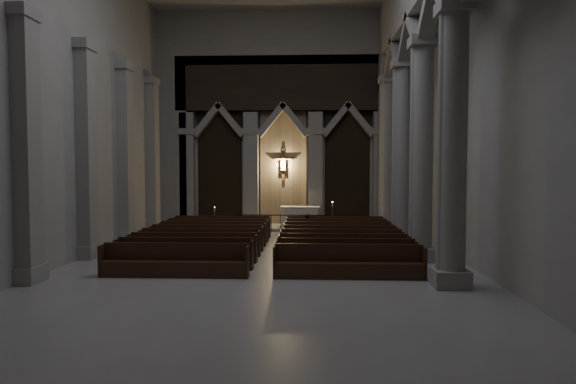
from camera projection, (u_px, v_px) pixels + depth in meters
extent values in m
plane|color=#9B9892|center=(265.00, 268.00, 17.35)|extent=(24.00, 24.00, 0.00)
cube|color=#9D9A93|center=(283.00, 120.00, 29.01)|extent=(14.00, 0.10, 12.00)
cube|color=#9D9A93|center=(59.00, 90.00, 17.33)|extent=(0.10, 24.00, 12.00)
cube|color=#9D9A93|center=(478.00, 88.00, 16.74)|extent=(0.10, 24.00, 12.00)
cube|color=gray|center=(187.00, 170.00, 28.89)|extent=(0.80, 0.50, 6.40)
cube|color=gray|center=(188.00, 222.00, 29.04)|extent=(1.05, 0.70, 0.50)
cube|color=gray|center=(187.00, 132.00, 28.77)|extent=(1.00, 0.65, 0.35)
cube|color=gray|center=(251.00, 170.00, 28.73)|extent=(0.80, 0.50, 6.40)
cube|color=gray|center=(251.00, 222.00, 28.89)|extent=(1.05, 0.70, 0.50)
cube|color=gray|center=(251.00, 131.00, 28.62)|extent=(1.00, 0.65, 0.35)
cube|color=gray|center=(315.00, 170.00, 28.58)|extent=(0.80, 0.50, 6.40)
cube|color=gray|center=(315.00, 223.00, 28.73)|extent=(1.05, 0.70, 0.50)
cube|color=gray|center=(315.00, 131.00, 28.47)|extent=(1.00, 0.65, 0.35)
cube|color=gray|center=(380.00, 170.00, 28.43)|extent=(0.80, 0.50, 6.40)
cube|color=gray|center=(380.00, 223.00, 28.58)|extent=(1.05, 0.70, 0.50)
cube|color=gray|center=(381.00, 131.00, 28.31)|extent=(1.00, 0.65, 0.35)
cube|color=black|center=(220.00, 165.00, 29.14)|extent=(2.60, 0.15, 7.00)
cube|color=#9B8364|center=(283.00, 165.00, 28.99)|extent=(2.60, 0.15, 7.00)
cube|color=black|center=(347.00, 165.00, 28.84)|extent=(2.60, 0.15, 7.00)
cube|color=black|center=(283.00, 83.00, 28.41)|extent=(12.00, 0.50, 3.00)
cube|color=gray|center=(173.00, 147.00, 28.85)|extent=(1.60, 0.50, 9.00)
cube|color=gray|center=(395.00, 146.00, 28.32)|extent=(1.60, 0.50, 9.00)
cube|color=gray|center=(283.00, 38.00, 28.27)|extent=(14.00, 0.50, 3.00)
plane|color=#FFC772|center=(283.00, 165.00, 28.96)|extent=(1.50, 0.00, 1.50)
cube|color=brown|center=(283.00, 165.00, 28.87)|extent=(0.13, 0.08, 1.80)
cube|color=brown|center=(283.00, 158.00, 28.85)|extent=(1.10, 0.08, 0.13)
cube|color=tan|center=(283.00, 165.00, 28.81)|extent=(0.26, 0.10, 0.60)
sphere|color=tan|center=(283.00, 158.00, 28.79)|extent=(0.17, 0.17, 0.17)
cylinder|color=tan|center=(279.00, 159.00, 28.80)|extent=(0.45, 0.08, 0.08)
cylinder|color=tan|center=(288.00, 159.00, 28.78)|extent=(0.45, 0.08, 0.08)
cube|color=gray|center=(387.00, 227.00, 26.58)|extent=(1.00, 1.00, 0.50)
cylinder|color=gray|center=(388.00, 155.00, 26.39)|extent=(0.70, 0.70, 7.50)
cube|color=gray|center=(388.00, 79.00, 26.18)|extent=(0.95, 0.95, 0.35)
cube|color=gray|center=(400.00, 238.00, 22.59)|extent=(1.00, 1.00, 0.50)
cylinder|color=gray|center=(401.00, 153.00, 22.39)|extent=(0.70, 0.70, 7.50)
cube|color=gray|center=(402.00, 64.00, 22.19)|extent=(0.95, 0.95, 0.35)
cube|color=gray|center=(420.00, 254.00, 18.60)|extent=(1.00, 1.00, 0.50)
cylinder|color=gray|center=(421.00, 150.00, 18.40)|extent=(0.70, 0.70, 7.50)
cube|color=gray|center=(423.00, 42.00, 18.20)|extent=(0.95, 0.95, 0.35)
cube|color=gray|center=(450.00, 278.00, 14.61)|extent=(1.00, 1.00, 0.50)
cylinder|color=gray|center=(452.00, 146.00, 14.41)|extent=(0.70, 0.70, 7.50)
cube|color=gray|center=(455.00, 7.00, 14.21)|extent=(0.95, 0.95, 0.35)
cube|color=gray|center=(382.00, 145.00, 28.25)|extent=(0.55, 1.20, 9.20)
cube|color=gray|center=(154.00, 226.00, 27.10)|extent=(0.60, 1.00, 0.50)
cube|color=gray|center=(153.00, 155.00, 26.91)|extent=(0.50, 0.80, 7.50)
cube|color=gray|center=(152.00, 81.00, 26.70)|extent=(0.60, 1.00, 0.35)
cube|color=gray|center=(127.00, 236.00, 23.11)|extent=(0.60, 1.00, 0.50)
cube|color=gray|center=(125.00, 153.00, 22.92)|extent=(0.50, 0.80, 7.50)
cube|color=gray|center=(124.00, 66.00, 22.71)|extent=(0.60, 1.00, 0.35)
cube|color=gray|center=(89.00, 251.00, 19.12)|extent=(0.60, 1.00, 0.50)
cube|color=gray|center=(87.00, 151.00, 18.92)|extent=(0.50, 0.80, 7.50)
cube|color=gray|center=(84.00, 45.00, 18.72)|extent=(0.60, 1.00, 0.35)
cube|color=gray|center=(30.00, 274.00, 15.13)|extent=(0.60, 1.00, 0.50)
cube|color=gray|center=(27.00, 147.00, 14.93)|extent=(0.50, 0.80, 7.50)
cube|color=gray|center=(23.00, 13.00, 14.73)|extent=(0.60, 1.00, 0.35)
cube|color=gray|center=(282.00, 227.00, 27.92)|extent=(8.50, 2.60, 0.15)
cube|color=beige|center=(300.00, 217.00, 27.83)|extent=(1.97, 0.76, 1.04)
cube|color=white|center=(300.00, 207.00, 27.81)|extent=(2.13, 0.85, 0.04)
cube|color=black|center=(281.00, 215.00, 26.32)|extent=(4.74, 0.05, 0.05)
cube|color=black|center=(235.00, 223.00, 26.44)|extent=(0.09, 0.09, 0.95)
cube|color=black|center=(327.00, 224.00, 26.24)|extent=(0.09, 0.09, 0.95)
cylinder|color=black|center=(244.00, 224.00, 26.43)|extent=(0.02, 0.02, 0.87)
cylinder|color=black|center=(253.00, 224.00, 26.40)|extent=(0.02, 0.02, 0.87)
cylinder|color=black|center=(262.00, 224.00, 26.38)|extent=(0.02, 0.02, 0.87)
cylinder|color=black|center=(271.00, 224.00, 26.36)|extent=(0.02, 0.02, 0.87)
cylinder|color=black|center=(281.00, 224.00, 26.34)|extent=(0.02, 0.02, 0.87)
cylinder|color=black|center=(290.00, 224.00, 26.32)|extent=(0.02, 0.02, 0.87)
cylinder|color=black|center=(299.00, 224.00, 26.30)|extent=(0.02, 0.02, 0.87)
cylinder|color=black|center=(308.00, 224.00, 26.28)|extent=(0.02, 0.02, 0.87)
cylinder|color=black|center=(317.00, 224.00, 26.26)|extent=(0.02, 0.02, 0.87)
cylinder|color=olive|center=(215.00, 231.00, 26.94)|extent=(0.22, 0.22, 0.05)
cylinder|color=olive|center=(215.00, 221.00, 26.92)|extent=(0.03, 0.03, 1.04)
cylinder|color=olive|center=(215.00, 211.00, 26.89)|extent=(0.11, 0.11, 0.02)
cylinder|color=#F6EBCE|center=(215.00, 209.00, 26.88)|extent=(0.04, 0.04, 0.18)
sphere|color=#FFB159|center=(215.00, 207.00, 26.88)|extent=(0.04, 0.04, 0.04)
cylinder|color=olive|center=(332.00, 231.00, 26.93)|extent=(0.26, 0.26, 0.06)
cylinder|color=olive|center=(332.00, 219.00, 26.89)|extent=(0.04, 0.04, 1.27)
cylinder|color=olive|center=(332.00, 207.00, 26.86)|extent=(0.13, 0.13, 0.02)
cylinder|color=#F6EBCE|center=(332.00, 204.00, 26.85)|extent=(0.05, 0.05, 0.22)
sphere|color=#FFB159|center=(332.00, 202.00, 26.85)|extent=(0.05, 0.05, 0.05)
cube|color=black|center=(222.00, 232.00, 24.55)|extent=(4.57, 0.44, 0.49)
cube|color=black|center=(223.00, 221.00, 24.72)|extent=(4.57, 0.08, 0.54)
cube|color=black|center=(175.00, 227.00, 24.63)|extent=(0.07, 0.49, 0.98)
cube|color=black|center=(270.00, 228.00, 24.44)|extent=(0.07, 0.49, 0.98)
cube|color=black|center=(335.00, 233.00, 24.32)|extent=(4.57, 0.44, 0.49)
cube|color=black|center=(335.00, 222.00, 24.50)|extent=(4.57, 0.08, 0.54)
cube|color=black|center=(287.00, 228.00, 24.40)|extent=(0.07, 0.49, 0.98)
cube|color=black|center=(384.00, 228.00, 24.21)|extent=(0.07, 0.49, 0.98)
cube|color=black|center=(217.00, 236.00, 23.31)|extent=(4.57, 0.44, 0.49)
cube|color=black|center=(218.00, 224.00, 23.49)|extent=(4.57, 0.08, 0.54)
cube|color=black|center=(168.00, 230.00, 23.39)|extent=(0.07, 0.49, 0.98)
cube|color=black|center=(267.00, 231.00, 23.20)|extent=(0.07, 0.49, 0.98)
cube|color=black|center=(336.00, 237.00, 23.08)|extent=(4.57, 0.44, 0.49)
cube|color=black|center=(336.00, 225.00, 23.26)|extent=(4.57, 0.08, 0.54)
cube|color=black|center=(286.00, 231.00, 23.16)|extent=(0.07, 0.49, 0.98)
cube|color=black|center=(387.00, 232.00, 22.97)|extent=(0.07, 0.49, 0.98)
cube|color=black|center=(212.00, 240.00, 22.07)|extent=(4.57, 0.44, 0.49)
cube|color=black|center=(213.00, 227.00, 22.25)|extent=(4.57, 0.08, 0.54)
cube|color=black|center=(160.00, 234.00, 22.16)|extent=(0.07, 0.49, 0.98)
cube|color=black|center=(265.00, 235.00, 21.96)|extent=(0.07, 0.49, 0.98)
cube|color=black|center=(338.00, 241.00, 21.84)|extent=(4.57, 0.44, 0.49)
cube|color=black|center=(338.00, 228.00, 22.02)|extent=(4.57, 0.08, 0.54)
cube|color=black|center=(284.00, 235.00, 21.93)|extent=(0.07, 0.49, 0.98)
cube|color=black|center=(392.00, 235.00, 21.73)|extent=(0.07, 0.49, 0.98)
cube|color=black|center=(206.00, 244.00, 20.84)|extent=(4.57, 0.44, 0.49)
cube|color=black|center=(207.00, 231.00, 21.02)|extent=(4.57, 0.08, 0.54)
cube|color=black|center=(151.00, 238.00, 20.92)|extent=(0.07, 0.49, 0.98)
cube|color=black|center=(262.00, 239.00, 20.73)|extent=(0.07, 0.49, 0.98)
cube|color=black|center=(340.00, 245.00, 20.61)|extent=(4.57, 0.44, 0.49)
cube|color=black|center=(339.00, 232.00, 20.79)|extent=(4.57, 0.08, 0.54)
cube|color=black|center=(283.00, 239.00, 20.69)|extent=(0.07, 0.49, 0.98)
cube|color=black|center=(397.00, 240.00, 20.50)|extent=(0.07, 0.49, 0.98)
cube|color=black|center=(200.00, 249.00, 19.60)|extent=(4.57, 0.44, 0.49)
cube|color=black|center=(201.00, 235.00, 19.78)|extent=(4.57, 0.08, 0.54)
cube|color=black|center=(141.00, 243.00, 19.69)|extent=(0.07, 0.49, 0.98)
cube|color=black|center=(259.00, 243.00, 19.49)|extent=(0.07, 0.49, 0.98)
cube|color=black|center=(341.00, 250.00, 19.37)|extent=(4.57, 0.44, 0.49)
cube|color=black|center=(341.00, 236.00, 19.55)|extent=(4.57, 0.08, 0.54)
cube|color=black|center=(281.00, 244.00, 19.46)|extent=(0.07, 0.49, 0.98)
cube|color=black|center=(402.00, 244.00, 19.26)|extent=(0.07, 0.49, 0.98)
cube|color=black|center=(193.00, 255.00, 18.37)|extent=(4.57, 0.44, 0.49)
cube|color=black|center=(194.00, 240.00, 18.55)|extent=(4.57, 0.08, 0.54)
cube|color=black|center=(130.00, 248.00, 18.45)|extent=(0.07, 0.49, 0.98)
cube|color=black|center=(256.00, 249.00, 18.26)|extent=(0.07, 0.49, 0.98)
cube|color=black|center=(344.00, 256.00, 18.14)|extent=(4.57, 0.44, 0.49)
cube|color=black|center=(343.00, 241.00, 18.32)|extent=(4.57, 0.08, 0.54)
cube|color=black|center=(279.00, 249.00, 18.22)|extent=(0.07, 0.49, 0.98)
cube|color=black|center=(409.00, 250.00, 18.03)|extent=(0.07, 0.49, 0.98)
cube|color=black|center=(184.00, 262.00, 17.13)|extent=(4.57, 0.44, 0.49)
cube|color=black|center=(185.00, 245.00, 17.31)|extent=(4.57, 0.08, 0.54)
cube|color=black|center=(117.00, 254.00, 17.22)|extent=(0.07, 0.49, 0.98)
cube|color=black|center=(252.00, 255.00, 17.02)|extent=(0.07, 0.49, 0.98)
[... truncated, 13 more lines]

